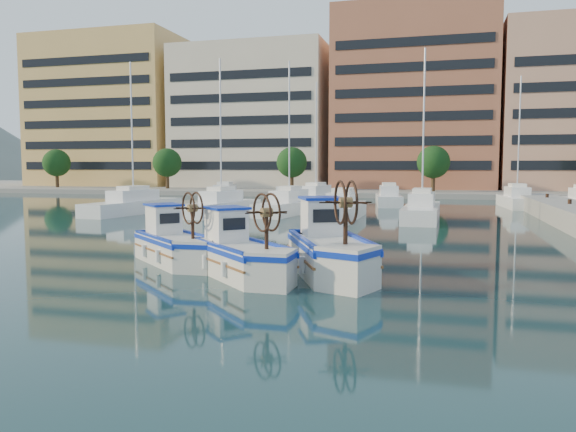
% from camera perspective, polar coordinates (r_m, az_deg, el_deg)
% --- Properties ---
extents(ground, '(300.00, 300.00, 0.00)m').
position_cam_1_polar(ground, '(18.89, 0.11, -5.96)').
color(ground, '#183B3F').
rests_on(ground, ground).
extents(waterfront, '(180.00, 40.00, 25.60)m').
position_cam_1_polar(waterfront, '(83.41, 18.40, 9.91)').
color(waterfront, gray).
rests_on(waterfront, ground).
extents(yacht_marina, '(37.18, 23.98, 11.50)m').
position_cam_1_polar(yacht_marina, '(46.09, 5.50, 1.16)').
color(yacht_marina, white).
rests_on(yacht_marina, ground).
extents(fishing_boat_a, '(4.29, 4.17, 2.75)m').
position_cam_1_polar(fishing_boat_a, '(21.49, -11.54, -2.68)').
color(fishing_boat_a, silver).
rests_on(fishing_boat_a, ground).
extents(fishing_boat_b, '(4.36, 4.37, 2.83)m').
position_cam_1_polar(fishing_boat_b, '(18.55, -4.96, -3.74)').
color(fishing_boat_b, silver).
rests_on(fishing_boat_b, ground).
extents(fishing_boat_c, '(3.90, 5.33, 3.21)m').
position_cam_1_polar(fishing_boat_c, '(18.90, 4.16, -3.25)').
color(fishing_boat_c, silver).
rests_on(fishing_boat_c, ground).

